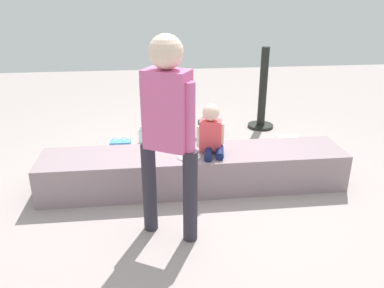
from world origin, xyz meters
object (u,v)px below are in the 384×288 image
Objects in this scene: water_bottle_far_side at (141,135)px; handbag_black_leather at (209,129)px; child_seated at (211,132)px; adult_standing at (168,123)px; party_cup_red at (153,138)px; cake_box_white at (288,143)px; gift_bag at (121,153)px; water_bottle_near_gift at (258,154)px; cake_plate at (189,155)px; handbag_brown_canvas at (158,146)px.

water_bottle_far_side is 0.90m from handbag_black_leather.
adult_standing is (-0.45, -0.75, 0.37)m from child_seated.
cake_box_white is at bearing -14.29° from party_cup_red.
water_bottle_near_gift is (1.56, -0.02, -0.07)m from gift_bag.
cake_box_white is at bearing -11.95° from water_bottle_far_side.
cake_plate is at bearing 71.23° from adult_standing.
adult_standing is at bearing -108.77° from cake_plate.
child_seated is at bearing -61.49° from water_bottle_far_side.
water_bottle_near_gift is (1.10, 1.32, -0.87)m from adult_standing.
adult_standing is 0.90m from cake_plate.
gift_bag is at bearing -171.50° from cake_box_white.
adult_standing reaches higher than handbag_brown_canvas.
party_cup_red is 0.29× the size of cake_box_white.
water_bottle_far_side is (0.22, 0.69, -0.05)m from gift_bag.
cake_plate reaches higher than gift_bag.
child_seated is 1.32× the size of handbag_brown_canvas.
cake_box_white is 0.87× the size of handbag_brown_canvas.
cake_plate is 0.99m from gift_bag.
water_bottle_far_side is 0.60× the size of handbag_brown_canvas.
water_bottle_far_side reaches higher than water_bottle_near_gift.
party_cup_red is 0.76m from handbag_black_leather.
water_bottle_far_side is (-0.69, 1.27, -0.48)m from child_seated.
handbag_brown_canvas reaches higher than gift_bag.
water_bottle_near_gift reaches higher than cake_box_white.
cake_plate reaches higher than water_bottle_far_side.
handbag_black_leather is at bearing 153.07° from cake_box_white.
handbag_brown_canvas is (0.19, -0.45, 0.03)m from water_bottle_far_side.
adult_standing is 4.33× the size of handbag_brown_canvas.
water_bottle_far_side is at bearing 96.78° from adult_standing.
adult_standing is at bearing -120.80° from child_seated.
water_bottle_far_side reaches higher than cake_box_white.
water_bottle_far_side is at bearing 118.51° from child_seated.
handbag_black_leather is (1.11, 0.77, -0.03)m from gift_bag.
cake_plate is 1.02× the size of water_bottle_far_side.
child_seated reaches higher than handbag_black_leather.
gift_bag is 1.86× the size of water_bottle_near_gift.
cake_box_white is (1.12, 0.89, -0.53)m from child_seated.
cake_plate is 1.48m from party_cup_red.
gift_bag is at bearing 108.93° from adult_standing.
water_bottle_near_gift is 0.59× the size of cake_box_white.
adult_standing is 1.78m from handbag_brown_canvas.
adult_standing reaches higher than gift_bag.
child_seated reaches higher than cake_plate.
cake_plate reaches higher than cake_box_white.
cake_plate is (0.23, 0.67, -0.56)m from adult_standing.
handbag_black_leather reaches higher than party_cup_red.
handbag_brown_canvas is (-1.62, -0.07, 0.07)m from cake_box_white.
handbag_black_leather reaches higher than water_bottle_far_side.
adult_standing reaches higher than cake_box_white.
adult_standing is at bearing -133.70° from cake_box_white.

